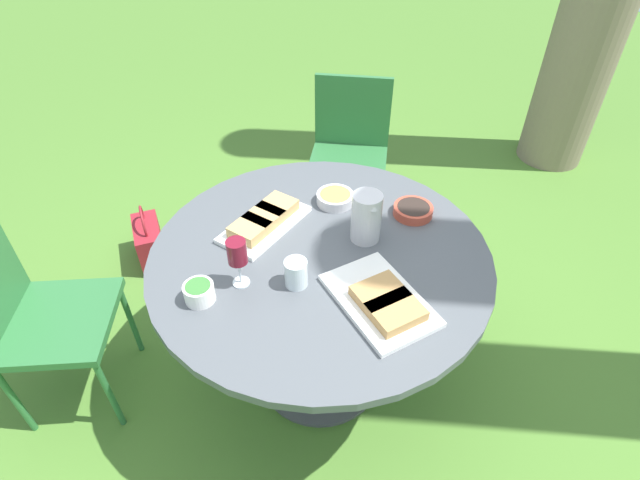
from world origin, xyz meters
TOP-DOWN VIEW (x-y plane):
  - ground_plane at (0.00, 0.00)m, footprint 40.00×40.00m
  - dining_table at (0.00, 0.00)m, footprint 1.27×1.27m
  - chair_near_left at (-1.06, 0.59)m, footprint 0.58×0.59m
  - chair_near_right at (-0.32, -1.08)m, footprint 0.54×0.53m
  - water_pitcher at (-0.02, 0.19)m, footprint 0.12×0.11m
  - wine_glass at (0.05, -0.31)m, footprint 0.07×0.07m
  - platter_bread_main at (0.32, 0.10)m, footprint 0.42×0.30m
  - platter_charcuterie at (-0.22, -0.15)m, footprint 0.37×0.42m
  - bowl_fries at (-0.27, 0.17)m, footprint 0.15×0.15m
  - bowl_salad at (0.08, -0.46)m, footprint 0.10×0.10m
  - bowl_olives at (-0.08, 0.43)m, footprint 0.16×0.16m
  - cup_water_near at (0.12, -0.13)m, footprint 0.08×0.08m
  - handbag at (-1.08, -0.64)m, footprint 0.30×0.14m

SIDE VIEW (x-z plane):
  - ground_plane at x=0.00m, z-range 0.00..0.00m
  - handbag at x=-1.08m, z-range -0.06..0.31m
  - chair_near_left at x=-1.06m, z-range 0.08..0.97m
  - chair_near_right at x=-0.32m, z-range 0.08..0.97m
  - dining_table at x=0.00m, z-range 0.26..1.01m
  - bowl_olives at x=-0.08m, z-range 0.76..0.80m
  - platter_bread_main at x=0.32m, z-range 0.75..0.81m
  - bowl_fries at x=-0.27m, z-range 0.76..0.80m
  - platter_charcuterie at x=-0.22m, z-range 0.75..0.82m
  - bowl_salad at x=0.08m, z-range 0.76..0.83m
  - cup_water_near at x=0.12m, z-range 0.76..0.86m
  - water_pitcher at x=-0.02m, z-range 0.76..0.95m
  - wine_glass at x=0.05m, z-range 0.80..0.99m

